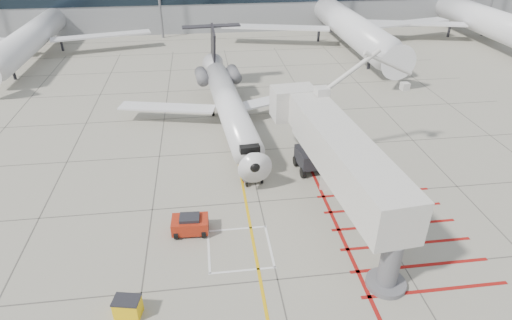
{
  "coord_description": "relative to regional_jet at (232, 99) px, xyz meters",
  "views": [
    {
      "loc": [
        -3.65,
        -22.15,
        19.15
      ],
      "look_at": [
        0.0,
        6.0,
        2.5
      ],
      "focal_mm": 30.0,
      "sensor_mm": 36.0,
      "label": 1
    }
  ],
  "objects": [
    {
      "name": "jet_bridge",
      "position": [
        6.63,
        -13.81,
        0.3
      ],
      "size": [
        11.46,
        21.08,
        8.11
      ],
      "primitive_type": null,
      "rotation": [
        0.0,
        0.0,
        0.09
      ],
      "color": "silver",
      "rests_on": "ground_plane"
    },
    {
      "name": "bg_aircraft_c",
      "position": [
        20.3,
        30.54,
        2.71
      ],
      "size": [
        38.74,
        43.04,
        12.91
      ],
      "primitive_type": null,
      "color": "silver",
      "rests_on": "ground_plane"
    },
    {
      "name": "ground_power_unit",
      "position": [
        7.14,
        -10.32,
        -2.92
      ],
      "size": [
        2.4,
        1.91,
        1.66
      ],
      "primitive_type": null,
      "rotation": [
        0.0,
        0.0,
        -0.37
      ],
      "color": "#BAB6B1",
      "rests_on": "ground_plane"
    },
    {
      "name": "bg_aircraft_b",
      "position": [
        -26.92,
        30.54,
        1.78
      ],
      "size": [
        33.2,
        36.89,
        11.07
      ],
      "primitive_type": null,
      "color": "silver",
      "rests_on": "ground_plane"
    },
    {
      "name": "baggage_cart",
      "position": [
        0.84,
        -8.77,
        -3.22
      ],
      "size": [
        1.89,
        1.43,
        1.06
      ],
      "primitive_type": null,
      "rotation": [
        0.0,
        0.0,
        0.24
      ],
      "color": "#545459",
      "rests_on": "ground_plane"
    },
    {
      "name": "pushback_tug",
      "position": [
        -4.13,
        -14.38,
        -3.03
      ],
      "size": [
        2.53,
        1.65,
        1.43
      ],
      "primitive_type": null,
      "rotation": [
        0.0,
        0.0,
        -0.05
      ],
      "color": "#A92510",
      "rests_on": "ground_plane"
    },
    {
      "name": "cone_nose",
      "position": [
        0.23,
        -8.56,
        -3.51
      ],
      "size": [
        0.35,
        0.35,
        0.49
      ],
      "primitive_type": "cone",
      "color": "red",
      "rests_on": "ground_plane"
    },
    {
      "name": "regional_jet",
      "position": [
        0.0,
        0.0,
        0.0
      ],
      "size": [
        25.02,
        30.43,
        7.5
      ],
      "primitive_type": null,
      "rotation": [
        0.0,
        0.0,
        0.08
      ],
      "color": "silver",
      "rests_on": "ground_plane"
    },
    {
      "name": "bg_aircraft_d",
      "position": [
        43.46,
        30.54,
        2.63
      ],
      "size": [
        38.32,
        42.57,
        12.77
      ],
      "primitive_type": null,
      "color": "silver",
      "rests_on": "ground_plane"
    },
    {
      "name": "cone_side",
      "position": [
        0.99,
        -7.05,
        -3.52
      ],
      "size": [
        0.34,
        0.34,
        0.47
      ],
      "primitive_type": "cone",
      "color": "#E0510B",
      "rests_on": "ground_plane"
    },
    {
      "name": "spill_bin",
      "position": [
        -7.46,
        -20.96,
        -3.15
      ],
      "size": [
        1.54,
        1.19,
        1.2
      ],
      "primitive_type": null,
      "rotation": [
        0.0,
        0.0,
        -0.21
      ],
      "color": "yellow",
      "rests_on": "ground_plane"
    },
    {
      "name": "ground_plane",
      "position": [
        1.03,
        -15.46,
        -3.75
      ],
      "size": [
        260.0,
        260.0,
        0.0
      ],
      "primitive_type": "plane",
      "color": "gray",
      "rests_on": "ground"
    }
  ]
}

